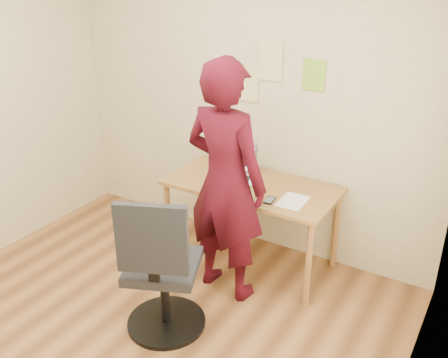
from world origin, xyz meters
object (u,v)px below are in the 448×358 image
Objects in this scene: laptop at (234,171)px; phone at (270,200)px; office_chair at (161,276)px; person at (226,182)px; desk at (251,194)px.

phone is at bearing -49.52° from laptop.
office_chair is 0.82m from person.
laptop reaches higher than phone.
desk is 0.24m from laptop.
laptop reaches higher than desk.
person is (0.01, -0.43, 0.27)m from desk.
desk is at bearing 61.46° from office_chair.
person is (0.11, 0.67, 0.46)m from office_chair.
desk is at bearing 134.48° from phone.
person is at bearing -88.59° from desk.
desk is 0.34m from phone.
phone is at bearing 44.81° from office_chair.
person is at bearing -145.60° from phone.
phone is 0.13× the size of office_chair.
office_chair is (-0.36, -0.91, -0.28)m from phone.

